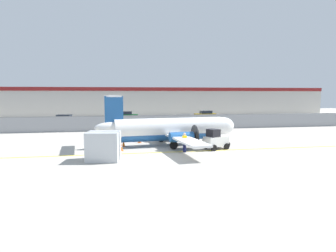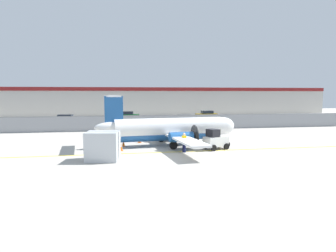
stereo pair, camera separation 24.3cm
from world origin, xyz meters
name	(u,v)px [view 1 (the left image)]	position (x,y,z in m)	size (l,w,h in m)	color
ground_plane	(183,152)	(0.00, 2.00, 0.00)	(140.00, 140.00, 0.01)	#ADA89E
perimeter_fence	(157,122)	(0.00, 18.00, 1.12)	(98.00, 0.10, 2.10)	gray
parking_lot_strip	(147,122)	(0.00, 29.50, 0.06)	(98.00, 17.00, 0.12)	#38383A
background_building	(138,101)	(0.00, 47.99, 3.26)	(91.00, 8.10, 6.50)	beige
commuter_airplane	(172,129)	(-0.25, 5.51, 1.60)	(14.23, 16.08, 4.92)	white
baggage_tug	(216,140)	(3.22, 2.59, 0.86)	(2.57, 2.02, 1.88)	silver
ground_crew_worker	(185,141)	(0.08, 1.73, 0.95)	(0.47, 0.52, 1.70)	#191E4C
cargo_container	(103,146)	(-6.74, -0.26, 1.10)	(2.71, 2.38, 2.20)	#B7BCC1
traffic_cone_near_left	(139,140)	(-3.32, 7.50, 0.31)	(0.36, 0.36, 0.64)	orange
traffic_cone_near_right	(124,143)	(-5.03, 5.61, 0.31)	(0.36, 0.36, 0.64)	orange
traffic_cone_far_left	(121,147)	(-5.30, 3.34, 0.31)	(0.36, 0.36, 0.64)	orange
parked_car_0	(65,119)	(-13.71, 27.76, 0.89)	(4.40, 2.45, 1.58)	black
parked_car_1	(127,115)	(-3.36, 34.82, 0.89)	(4.31, 2.24, 1.58)	#19662D
parked_car_2	(184,120)	(5.37, 23.85, 0.89)	(4.32, 2.25, 1.58)	#19662D
parked_car_3	(205,115)	(12.25, 34.31, 0.89)	(4.26, 2.13, 1.58)	#B28C19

